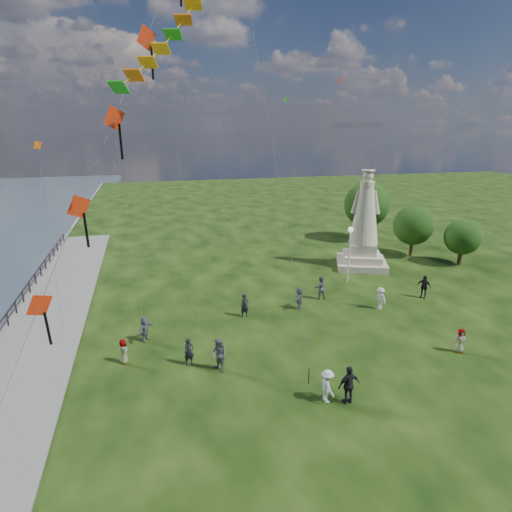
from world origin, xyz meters
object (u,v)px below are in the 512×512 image
object	(u,v)px
statue	(364,231)
person_1	(219,355)
person_11	(299,298)
person_0	(189,352)
person_6	(245,306)
person_10	(124,351)
person_3	(349,385)
person_9	(424,287)
person_2	(327,386)
lamppost	(350,243)
person_4	(460,341)
person_5	(145,329)
person_7	(320,288)
person_8	(380,298)

from	to	relation	value
statue	person_1	bearing A→B (deg)	-115.66
person_11	person_0	bearing A→B (deg)	-24.47
person_6	person_10	world-z (taller)	person_6
person_6	person_11	size ratio (longest dim) A/B	1.01
person_3	person_9	world-z (taller)	person_3
statue	person_10	bearing A→B (deg)	-127.31
person_2	person_10	bearing A→B (deg)	51.37
lamppost	person_4	world-z (taller)	lamppost
person_5	person_7	size ratio (longest dim) A/B	0.88
statue	person_5	xyz separation A→B (m)	(-19.83, -9.88, -2.60)
person_2	person_10	distance (m)	11.29
lamppost	person_2	bearing A→B (deg)	-119.36
person_4	person_5	world-z (taller)	person_5
lamppost	person_9	xyz separation A→B (m)	(4.10, -4.60, -2.54)
statue	person_2	distance (m)	21.74
person_4	person_5	distance (m)	18.75
person_10	person_9	bearing A→B (deg)	-100.15
person_0	person_8	distance (m)	14.69
person_2	person_5	xyz separation A→B (m)	(-8.36, 8.41, -0.04)
person_0	person_8	size ratio (longest dim) A/B	0.96
person_6	person_10	xyz separation A→B (m)	(-7.88, -4.22, -0.10)
person_1	person_2	bearing A→B (deg)	18.36
person_7	statue	bearing A→B (deg)	-130.23
person_3	person_8	bearing A→B (deg)	-134.01
lamppost	person_9	bearing A→B (deg)	-48.29
person_8	person_11	xyz separation A→B (m)	(-5.63, 1.48, -0.00)
lamppost	person_1	world-z (taller)	lamppost
statue	person_1	size ratio (longest dim) A/B	4.72
person_4	person_6	world-z (taller)	person_6
person_7	person_10	distance (m)	15.37
person_3	person_6	size ratio (longest dim) A/B	1.17
person_4	person_10	world-z (taller)	person_4
person_11	person_1	bearing A→B (deg)	-14.39
person_6	person_8	size ratio (longest dim) A/B	1.01
statue	person_2	xyz separation A→B (m)	(-11.47, -18.30, -2.55)
person_0	person_11	bearing A→B (deg)	17.22
person_5	person_8	xyz separation A→B (m)	(16.43, 0.68, 0.03)
statue	lamppost	bearing A→B (deg)	-109.43
person_2	person_4	bearing A→B (deg)	-82.00
person_6	person_11	world-z (taller)	person_6
person_8	person_9	xyz separation A→B (m)	(4.34, 1.08, 0.09)
person_4	person_3	bearing A→B (deg)	-158.73
statue	person_2	world-z (taller)	statue
person_3	person_7	world-z (taller)	person_3
person_5	person_0	bearing A→B (deg)	-113.60
statue	person_7	world-z (taller)	statue
person_9	lamppost	bearing A→B (deg)	-178.41
person_11	person_2	bearing A→B (deg)	19.01
person_4	person_11	xyz separation A→B (m)	(-6.96, 8.18, 0.09)
person_7	person_9	xyz separation A→B (m)	(7.76, -1.80, 0.01)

